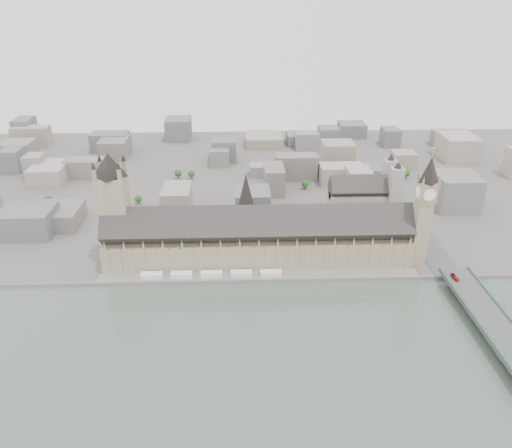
{
  "coord_description": "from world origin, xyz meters",
  "views": [
    {
      "loc": [
        -15.38,
        -365.55,
        224.88
      ],
      "look_at": [
        -1.66,
        20.98,
        36.6
      ],
      "focal_mm": 35.0,
      "sensor_mm": 36.0,
      "label": 1
    }
  ],
  "objects_px": {
    "palace_of_westminster": "(258,239)",
    "westminster_abbey": "(364,201)",
    "victoria_tower": "(114,204)",
    "elizabeth_tower": "(425,205)",
    "red_bus_north": "(455,277)",
    "westminster_bridge": "(493,328)"
  },
  "relations": [
    {
      "from": "westminster_bridge",
      "to": "victoria_tower",
      "type": "bearing_deg",
      "value": 158.22
    },
    {
      "from": "victoria_tower",
      "to": "westminster_bridge",
      "type": "bearing_deg",
      "value": -21.78
    },
    {
      "from": "westminster_bridge",
      "to": "westminster_abbey",
      "type": "xyz_separation_m",
      "value": [
        -51.08,
        182.5,
        19.96
      ]
    },
    {
      "from": "elizabeth_tower",
      "to": "red_bus_north",
      "type": "height_order",
      "value": "elizabeth_tower"
    },
    {
      "from": "victoria_tower",
      "to": "westminster_abbey",
      "type": "bearing_deg",
      "value": 16.5
    },
    {
      "from": "palace_of_westminster",
      "to": "victoria_tower",
      "type": "xyz_separation_m",
      "value": [
        -122.0,
        6.3,
        32.5
      ]
    },
    {
      "from": "palace_of_westminster",
      "to": "victoria_tower",
      "type": "distance_m",
      "value": 126.41
    },
    {
      "from": "westminster_abbey",
      "to": "red_bus_north",
      "type": "xyz_separation_m",
      "value": [
        45.03,
        -126.18,
        -13.44
      ]
    },
    {
      "from": "elizabeth_tower",
      "to": "red_bus_north",
      "type": "xyz_separation_m",
      "value": [
        17.95,
        -39.18,
        -46.45
      ]
    },
    {
      "from": "palace_of_westminster",
      "to": "westminster_abbey",
      "type": "bearing_deg",
      "value": 34.17
    },
    {
      "from": "red_bus_north",
      "to": "westminster_abbey",
      "type": "bearing_deg",
      "value": 102.9
    },
    {
      "from": "victoria_tower",
      "to": "palace_of_westminster",
      "type": "bearing_deg",
      "value": -2.96
    },
    {
      "from": "palace_of_westminster",
      "to": "red_bus_north",
      "type": "height_order",
      "value": "palace_of_westminster"
    },
    {
      "from": "victoria_tower",
      "to": "elizabeth_tower",
      "type": "bearing_deg",
      "value": -3.96
    },
    {
      "from": "palace_of_westminster",
      "to": "red_bus_north",
      "type": "distance_m",
      "value": 164.41
    },
    {
      "from": "elizabeth_tower",
      "to": "victoria_tower",
      "type": "distance_m",
      "value": 260.64
    },
    {
      "from": "red_bus_north",
      "to": "palace_of_westminster",
      "type": "bearing_deg",
      "value": 155.19
    },
    {
      "from": "westminster_bridge",
      "to": "palace_of_westminster",
      "type": "bearing_deg",
      "value": 146.51
    },
    {
      "from": "westminster_abbey",
      "to": "red_bus_north",
      "type": "distance_m",
      "value": 134.65
    },
    {
      "from": "victoria_tower",
      "to": "westminster_bridge",
      "type": "relative_size",
      "value": 0.31
    },
    {
      "from": "palace_of_westminster",
      "to": "westminster_abbey",
      "type": "xyz_separation_m",
      "value": [
        110.92,
        75.3,
        2.38
      ]
    },
    {
      "from": "palace_of_westminster",
      "to": "westminster_abbey",
      "type": "distance_m",
      "value": 134.09
    }
  ]
}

